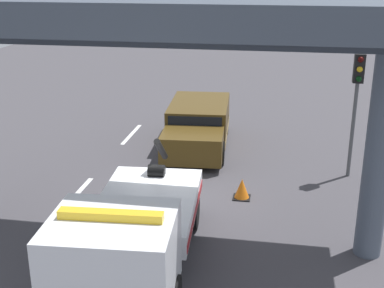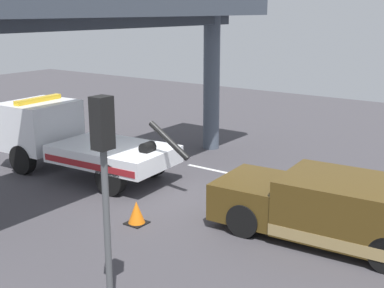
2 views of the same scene
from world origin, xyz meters
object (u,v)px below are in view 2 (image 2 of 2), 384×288
at_px(tow_truck_white, 69,138).
at_px(towed_van_green, 332,209).
at_px(traffic_light_near, 103,160).
at_px(traffic_cone_orange, 136,213).

distance_m(tow_truck_white, towed_van_green, 9.26).
relative_size(tow_truck_white, traffic_light_near, 1.81).
xyz_separation_m(towed_van_green, traffic_cone_orange, (4.43, 2.06, -0.49)).
bearing_deg(traffic_cone_orange, towed_van_green, -155.04).
relative_size(traffic_light_near, traffic_cone_orange, 6.59).
xyz_separation_m(tow_truck_white, traffic_light_near, (-7.13, 5.33, 1.75)).
distance_m(tow_truck_white, traffic_light_near, 9.07).
bearing_deg(towed_van_green, traffic_cone_orange, 24.96).
distance_m(tow_truck_white, traffic_cone_orange, 5.29).
bearing_deg(tow_truck_white, traffic_cone_orange, 157.40).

